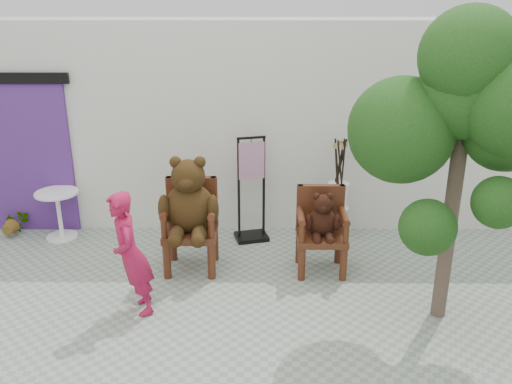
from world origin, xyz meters
TOP-DOWN VIEW (x-y plane):
  - ground_plane at (0.00, 0.00)m, footprint 60.00×60.00m
  - back_wall at (0.00, 3.10)m, footprint 9.00×1.00m
  - doorway at (-3.00, 2.58)m, footprint 1.40×0.11m
  - chair_big at (-0.57, 1.35)m, footprint 0.74×0.79m
  - chair_small at (1.07, 1.33)m, footprint 0.61×0.57m
  - person at (-1.08, 0.34)m, footprint 0.49×0.60m
  - cafe_table at (-2.57, 2.26)m, footprint 0.60×0.60m
  - display_stand at (0.18, 2.24)m, footprint 0.52×0.45m
  - stool_bucket at (1.42, 2.35)m, footprint 0.32×0.32m
  - tree at (2.23, 0.17)m, footprint 1.95×1.42m
  - potted_plant at (-3.28, 2.35)m, footprint 0.36×0.31m

SIDE VIEW (x-z plane):
  - ground_plane at x=0.00m, z-range 0.00..0.00m
  - potted_plant at x=-3.28m, z-range 0.00..0.37m
  - cafe_table at x=-2.57m, z-range 0.09..0.79m
  - display_stand at x=0.18m, z-range -0.17..1.34m
  - chair_small at x=1.07m, z-range 0.10..1.18m
  - stool_bucket at x=1.42m, z-range -0.08..1.37m
  - person at x=-1.08m, z-range 0.00..1.42m
  - chair_big at x=-0.57m, z-range 0.09..1.59m
  - doorway at x=-3.00m, z-range 0.00..2.33m
  - back_wall at x=0.00m, z-range 0.00..3.00m
  - tree at x=2.23m, z-range 0.72..3.99m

